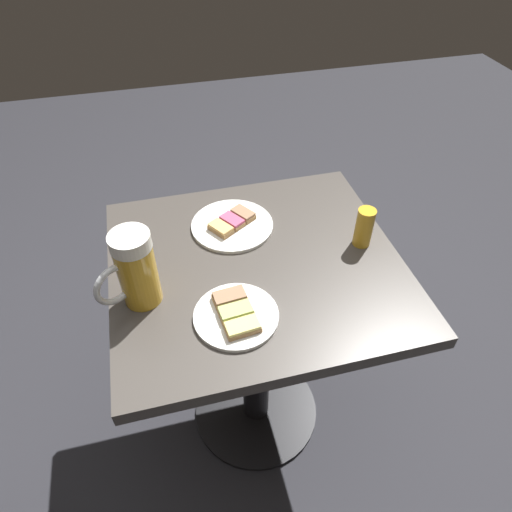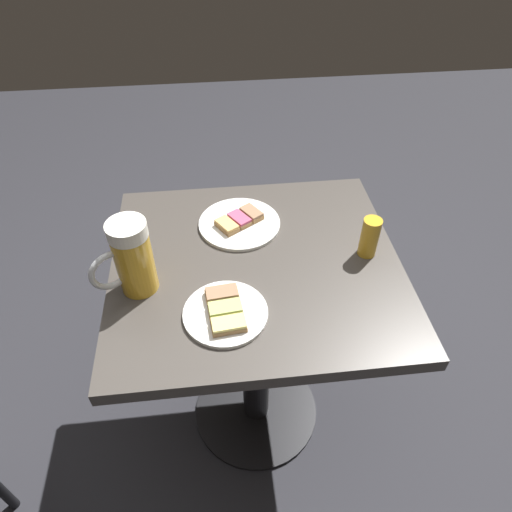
# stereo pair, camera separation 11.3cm
# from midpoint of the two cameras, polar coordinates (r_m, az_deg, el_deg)

# --- Properties ---
(ground_plane) EXTENTS (6.00, 6.00, 0.00)m
(ground_plane) POSITION_cam_midpoint_polar(r_m,az_deg,el_deg) (1.76, 1.94, -18.92)
(ground_plane) COLOR #28282D
(cafe_table) EXTENTS (0.67, 0.73, 0.76)m
(cafe_table) POSITION_cam_midpoint_polar(r_m,az_deg,el_deg) (1.28, 2.55, -6.67)
(cafe_table) COLOR black
(cafe_table) RESTS_ON ground_plane
(plate_near) EXTENTS (0.22, 0.22, 0.03)m
(plate_near) POSITION_cam_midpoint_polar(r_m,az_deg,el_deg) (1.25, 0.49, 4.12)
(plate_near) COLOR white
(plate_near) RESTS_ON cafe_table
(plate_far) EXTENTS (0.19, 0.19, 0.03)m
(plate_far) POSITION_cam_midpoint_polar(r_m,az_deg,el_deg) (1.02, -0.70, -7.20)
(plate_far) COLOR white
(plate_far) RESTS_ON cafe_table
(beer_mug) EXTENTS (0.10, 0.14, 0.19)m
(beer_mug) POSITION_cam_midpoint_polar(r_m,az_deg,el_deg) (1.04, -12.45, -0.42)
(beer_mug) COLOR gold
(beer_mug) RESTS_ON cafe_table
(beer_glass_small) EXTENTS (0.05, 0.05, 0.11)m
(beer_glass_small) POSITION_cam_midpoint_polar(r_m,az_deg,el_deg) (1.18, 16.76, 2.25)
(beer_glass_small) COLOR gold
(beer_glass_small) RESTS_ON cafe_table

